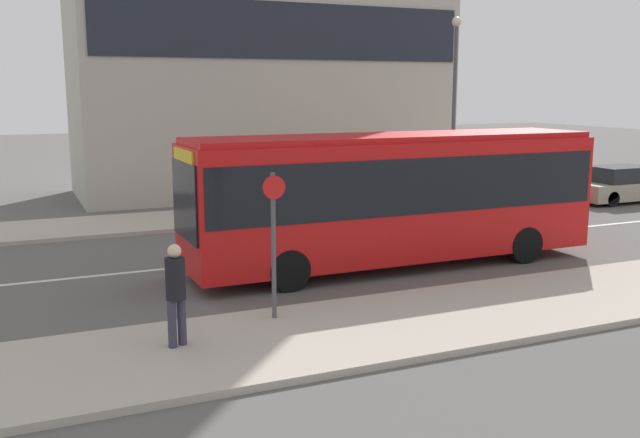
{
  "coord_description": "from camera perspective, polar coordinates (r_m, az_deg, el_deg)",
  "views": [
    {
      "loc": [
        -6.32,
        -17.54,
        4.47
      ],
      "look_at": [
        0.66,
        -1.71,
        1.31
      ],
      "focal_mm": 40.0,
      "sensor_mm": 36.0,
      "label": 1
    }
  ],
  "objects": [
    {
      "name": "parked_car_1",
      "position": [
        31.08,
        22.98,
        2.51
      ],
      "size": [
        4.32,
        1.81,
        1.44
      ],
      "color": "#A39E84",
      "rests_on": "ground_plane"
    },
    {
      "name": "ground_plane",
      "position": [
        19.17,
        -3.89,
        -3.15
      ],
      "size": [
        120.0,
        120.0,
        0.0
      ],
      "primitive_type": "plane",
      "color": "#595654"
    },
    {
      "name": "parked_car_0",
      "position": [
        27.53,
        15.98,
        1.89
      ],
      "size": [
        4.27,
        1.81,
        1.28
      ],
      "color": "maroon",
      "rests_on": "ground_plane"
    },
    {
      "name": "pedestrian_near_stop",
      "position": [
        12.34,
        -11.47,
        -5.46
      ],
      "size": [
        0.34,
        0.34,
        1.78
      ],
      "rotation": [
        0.0,
        0.0,
        3.54
      ],
      "color": "#383347",
      "rests_on": "sidewalk_near"
    },
    {
      "name": "bus_stop_sign",
      "position": [
        13.46,
        -3.73,
        -1.26
      ],
      "size": [
        0.44,
        0.12,
        2.81
      ],
      "color": "#4C4C51",
      "rests_on": "sidewalk_near"
    },
    {
      "name": "lane_centerline",
      "position": [
        19.17,
        -3.89,
        -3.14
      ],
      "size": [
        41.8,
        0.16,
        0.01
      ],
      "color": "silver",
      "rests_on": "ground_plane"
    },
    {
      "name": "city_bus",
      "position": [
        18.07,
        5.92,
        2.22
      ],
      "size": [
        10.68,
        2.5,
        3.36
      ],
      "rotation": [
        0.0,
        0.0,
        -0.0
      ],
      "color": "red",
      "rests_on": "ground_plane"
    },
    {
      "name": "street_lamp",
      "position": [
        27.92,
        10.71,
        10.01
      ],
      "size": [
        0.36,
        0.36,
        7.0
      ],
      "color": "#4C4C51",
      "rests_on": "sidewalk_far"
    },
    {
      "name": "sidewalk_near",
      "position": [
        13.67,
        5.21,
        -8.49
      ],
      "size": [
        44.0,
        3.5,
        0.13
      ],
      "color": "#B2A899",
      "rests_on": "ground_plane"
    },
    {
      "name": "sidewalk_far",
      "position": [
        25.0,
        -8.79,
        0.08
      ],
      "size": [
        44.0,
        3.5,
        0.13
      ],
      "color": "#B2A899",
      "rests_on": "ground_plane"
    }
  ]
}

